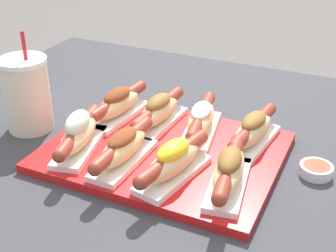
# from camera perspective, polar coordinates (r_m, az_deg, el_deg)

# --- Properties ---
(serving_tray) EXTENTS (0.45, 0.35, 0.02)m
(serving_tray) POSITION_cam_1_polar(r_m,az_deg,el_deg) (0.94, -0.52, -3.15)
(serving_tray) COLOR red
(serving_tray) RESTS_ON patio_table
(hot_dog_0) EXTENTS (0.10, 0.21, 0.08)m
(hot_dog_0) POSITION_cam_1_polar(r_m,az_deg,el_deg) (0.93, -10.84, -0.91)
(hot_dog_0) COLOR white
(hot_dog_0) RESTS_ON serving_tray
(hot_dog_1) EXTENTS (0.06, 0.21, 0.07)m
(hot_dog_1) POSITION_cam_1_polar(r_m,az_deg,el_deg) (0.88, -5.52, -2.65)
(hot_dog_1) COLOR white
(hot_dog_1) RESTS_ON serving_tray
(hot_dog_2) EXTENTS (0.09, 0.21, 0.07)m
(hot_dog_2) POSITION_cam_1_polar(r_m,az_deg,el_deg) (0.83, 0.63, -4.31)
(hot_dog_2) COLOR white
(hot_dog_2) RESTS_ON serving_tray
(hot_dog_3) EXTENTS (0.09, 0.21, 0.07)m
(hot_dog_3) POSITION_cam_1_polar(r_m,az_deg,el_deg) (0.81, 7.45, -5.43)
(hot_dog_3) COLOR white
(hot_dog_3) RESTS_ON serving_tray
(hot_dog_4) EXTENTS (0.07, 0.21, 0.07)m
(hot_dog_4) POSITION_cam_1_polar(r_m,az_deg,el_deg) (1.04, -6.06, 2.71)
(hot_dog_4) COLOR white
(hot_dog_4) RESTS_ON serving_tray
(hot_dog_5) EXTENTS (0.07, 0.21, 0.07)m
(hot_dog_5) POSITION_cam_1_polar(r_m,az_deg,el_deg) (1.00, -1.17, 1.80)
(hot_dog_5) COLOR white
(hot_dog_5) RESTS_ON serving_tray
(hot_dog_6) EXTENTS (0.09, 0.21, 0.06)m
(hot_dog_6) POSITION_cam_1_polar(r_m,az_deg,el_deg) (0.97, 4.05, 0.80)
(hot_dog_6) COLOR white
(hot_dog_6) RESTS_ON serving_tray
(hot_dog_7) EXTENTS (0.08, 0.21, 0.07)m
(hot_dog_7) POSITION_cam_1_polar(r_m,az_deg,el_deg) (0.95, 10.32, -0.51)
(hot_dog_7) COLOR white
(hot_dog_7) RESTS_ON serving_tray
(sauce_bowl) EXTENTS (0.06, 0.06, 0.02)m
(sauce_bowl) POSITION_cam_1_polar(r_m,az_deg,el_deg) (0.92, 17.60, -5.08)
(sauce_bowl) COLOR silver
(sauce_bowl) RESTS_ON patio_table
(drink_cup) EXTENTS (0.10, 0.10, 0.22)m
(drink_cup) POSITION_cam_1_polar(r_m,az_deg,el_deg) (1.05, -16.82, 3.73)
(drink_cup) COLOR beige
(drink_cup) RESTS_ON patio_table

